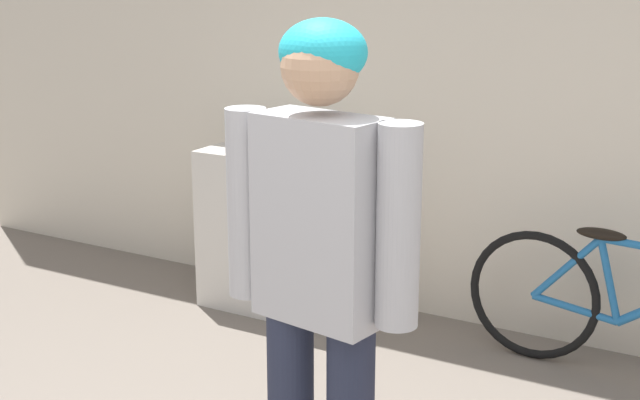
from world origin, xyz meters
TOP-DOWN VIEW (x-y plane):
  - wall_back at (0.00, 2.81)m, footprint 8.00×0.07m
  - side_shelf at (-1.46, 2.51)m, footprint 0.82×0.49m
  - person at (-0.24, 0.77)m, footprint 0.62×0.25m
  - banana at (-1.34, 2.47)m, footprint 0.35×0.09m

SIDE VIEW (x-z plane):
  - side_shelf at x=-1.46m, z-range 0.00..0.86m
  - banana at x=-1.34m, z-range 0.86..0.89m
  - person at x=-0.24m, z-range 0.15..1.82m
  - wall_back at x=0.00m, z-range 0.00..2.60m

